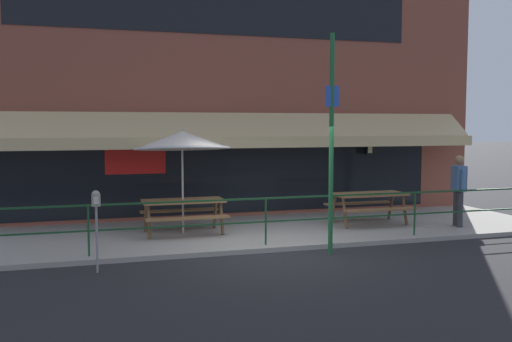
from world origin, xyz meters
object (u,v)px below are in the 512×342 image
object	(u,v)px
picnic_table_left	(183,207)
pedestrian_walking	(459,187)
parking_meter_near	(96,206)
street_sign_pole	(331,142)
picnic_table_centre	(369,200)
patio_umbrella_left	(182,141)

from	to	relation	value
picnic_table_left	pedestrian_walking	xyz separation A→B (m)	(6.46, -1.00, 0.35)
picnic_table_left	parking_meter_near	bearing A→B (deg)	-127.10
pedestrian_walking	street_sign_pole	size ratio (longest dim) A/B	0.40
picnic_table_centre	patio_umbrella_left	distance (m)	4.80
patio_umbrella_left	picnic_table_centre	bearing A→B (deg)	-2.06
picnic_table_centre	patio_umbrella_left	xyz separation A→B (m)	(-4.56, 0.16, 1.47)
patio_umbrella_left	street_sign_pole	bearing A→B (deg)	-45.05
pedestrian_walking	parking_meter_near	bearing A→B (deg)	-169.57
parking_meter_near	street_sign_pole	bearing A→B (deg)	1.63
pedestrian_walking	patio_umbrella_left	bearing A→B (deg)	170.61
patio_umbrella_left	street_sign_pole	xyz separation A→B (m)	(2.48, -2.49, 0.02)
picnic_table_left	parking_meter_near	distance (m)	3.23
picnic_table_left	patio_umbrella_left	world-z (taller)	patio_umbrella_left
parking_meter_near	street_sign_pole	xyz separation A→B (m)	(4.41, 0.13, 1.05)
street_sign_pole	picnic_table_centre	bearing A→B (deg)	48.16
picnic_table_centre	patio_umbrella_left	size ratio (longest dim) A/B	0.76
picnic_table_left	picnic_table_centre	size ratio (longest dim) A/B	1.00
pedestrian_walking	street_sign_pole	xyz separation A→B (m)	(-3.98, -1.42, 1.14)
picnic_table_centre	street_sign_pole	distance (m)	3.46
picnic_table_left	pedestrian_walking	world-z (taller)	pedestrian_walking
picnic_table_left	street_sign_pole	world-z (taller)	street_sign_pole
pedestrian_walking	street_sign_pole	distance (m)	4.37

